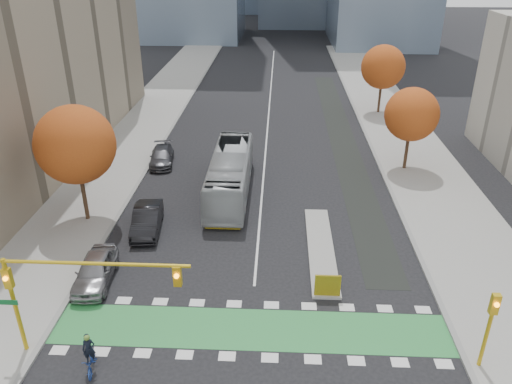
# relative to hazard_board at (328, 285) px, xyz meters

# --- Properties ---
(ground) EXTENTS (300.00, 300.00, 0.00)m
(ground) POSITION_rel_hazard_board_xyz_m (-4.00, -4.20, -0.80)
(ground) COLOR black
(ground) RESTS_ON ground
(sidewalk_west) EXTENTS (7.00, 120.00, 0.15)m
(sidewalk_west) POSITION_rel_hazard_board_xyz_m (-17.50, 15.80, -0.73)
(sidewalk_west) COLOR gray
(sidewalk_west) RESTS_ON ground
(sidewalk_east) EXTENTS (7.00, 120.00, 0.15)m
(sidewalk_east) POSITION_rel_hazard_board_xyz_m (9.50, 15.80, -0.73)
(sidewalk_east) COLOR gray
(sidewalk_east) RESTS_ON ground
(curb_west) EXTENTS (0.30, 120.00, 0.16)m
(curb_west) POSITION_rel_hazard_board_xyz_m (-14.00, 15.80, -0.73)
(curb_west) COLOR gray
(curb_west) RESTS_ON ground
(curb_east) EXTENTS (0.30, 120.00, 0.16)m
(curb_east) POSITION_rel_hazard_board_xyz_m (6.00, 15.80, -0.73)
(curb_east) COLOR gray
(curb_east) RESTS_ON ground
(bike_crossing) EXTENTS (20.00, 3.00, 0.01)m
(bike_crossing) POSITION_rel_hazard_board_xyz_m (-4.00, -2.70, -0.79)
(bike_crossing) COLOR #2B833D
(bike_crossing) RESTS_ON ground
(centre_line) EXTENTS (0.15, 70.00, 0.01)m
(centre_line) POSITION_rel_hazard_board_xyz_m (-4.00, 35.80, -0.80)
(centre_line) COLOR silver
(centre_line) RESTS_ON ground
(bike_lane_paint) EXTENTS (2.50, 50.00, 0.01)m
(bike_lane_paint) POSITION_rel_hazard_board_xyz_m (3.50, 25.80, -0.80)
(bike_lane_paint) COLOR black
(bike_lane_paint) RESTS_ON ground
(median_island) EXTENTS (1.60, 10.00, 0.16)m
(median_island) POSITION_rel_hazard_board_xyz_m (0.00, 4.80, -0.72)
(median_island) COLOR gray
(median_island) RESTS_ON ground
(hazard_board) EXTENTS (1.40, 0.12, 1.30)m
(hazard_board) POSITION_rel_hazard_board_xyz_m (0.00, 0.00, 0.00)
(hazard_board) COLOR yellow
(hazard_board) RESTS_ON median_island
(tree_west) EXTENTS (5.20, 5.20, 8.22)m
(tree_west) POSITION_rel_hazard_board_xyz_m (-16.00, 7.80, 4.82)
(tree_west) COLOR #332114
(tree_west) RESTS_ON ground
(tree_east_near) EXTENTS (4.40, 4.40, 7.08)m
(tree_east_near) POSITION_rel_hazard_board_xyz_m (8.00, 17.80, 4.06)
(tree_east_near) COLOR #332114
(tree_east_near) RESTS_ON ground
(tree_east_far) EXTENTS (4.80, 4.80, 7.65)m
(tree_east_far) POSITION_rel_hazard_board_xyz_m (8.50, 33.80, 4.44)
(tree_east_far) COLOR #332114
(tree_east_far) RESTS_ON ground
(traffic_signal_west) EXTENTS (8.53, 0.56, 5.20)m
(traffic_signal_west) POSITION_rel_hazard_board_xyz_m (-11.93, -4.71, 3.23)
(traffic_signal_west) COLOR #BF9914
(traffic_signal_west) RESTS_ON ground
(traffic_signal_east) EXTENTS (0.35, 0.43, 4.10)m
(traffic_signal_east) POSITION_rel_hazard_board_xyz_m (6.50, -4.71, 1.93)
(traffic_signal_east) COLOR #BF9914
(traffic_signal_east) RESTS_ON ground
(cyclist) EXTENTS (0.96, 1.82, 2.00)m
(cyclist) POSITION_rel_hazard_board_xyz_m (-11.00, -5.69, -0.13)
(cyclist) COLOR #203E94
(cyclist) RESTS_ON ground
(bus) EXTENTS (2.78, 11.84, 3.30)m
(bus) POSITION_rel_hazard_board_xyz_m (-6.44, 12.46, 0.85)
(bus) COLOR #A6AAAE
(bus) RESTS_ON ground
(parked_car_a) EXTENTS (2.17, 4.77, 1.59)m
(parked_car_a) POSITION_rel_hazard_board_xyz_m (-13.00, 0.80, -0.01)
(parked_car_a) COLOR gray
(parked_car_a) RESTS_ON ground
(parked_car_b) EXTENTS (2.22, 5.01, 1.60)m
(parked_car_b) POSITION_rel_hazard_board_xyz_m (-11.49, 6.65, 0.00)
(parked_car_b) COLOR black
(parked_car_b) RESTS_ON ground
(parked_car_c) EXTENTS (2.53, 4.93, 1.37)m
(parked_car_c) POSITION_rel_hazard_board_xyz_m (-13.00, 18.00, -0.12)
(parked_car_c) COLOR #444448
(parked_car_c) RESTS_ON ground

